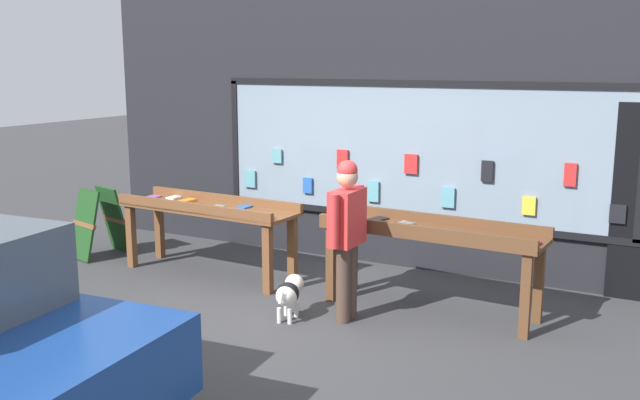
# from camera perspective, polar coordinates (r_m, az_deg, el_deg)

# --- Properties ---
(ground_plane) EXTENTS (40.00, 40.00, 0.00)m
(ground_plane) POSITION_cam_1_polar(r_m,az_deg,el_deg) (7.23, -4.30, -9.31)
(ground_plane) COLOR #38383A
(shopfront_facade) EXTENTS (7.71, 0.29, 3.43)m
(shopfront_facade) POSITION_cam_1_polar(r_m,az_deg,el_deg) (8.90, 4.23, 5.74)
(shopfront_facade) COLOR black
(shopfront_facade) RESTS_ON ground_plane
(display_table_left) EXTENTS (2.27, 0.76, 0.92)m
(display_table_left) POSITION_cam_1_polar(r_m,az_deg,el_deg) (8.52, -8.93, -1.13)
(display_table_left) COLOR brown
(display_table_left) RESTS_ON ground_plane
(display_table_right) EXTENTS (2.27, 0.74, 0.95)m
(display_table_right) POSITION_cam_1_polar(r_m,az_deg,el_deg) (7.24, 8.91, -3.14)
(display_table_right) COLOR brown
(display_table_right) RESTS_ON ground_plane
(person_browsing) EXTENTS (0.22, 0.64, 1.59)m
(person_browsing) POSITION_cam_1_polar(r_m,az_deg,el_deg) (6.88, 2.18, -2.35)
(person_browsing) COLOR #4C382D
(person_browsing) RESTS_ON ground_plane
(small_dog) EXTENTS (0.29, 0.56, 0.40)m
(small_dog) POSITION_cam_1_polar(r_m,az_deg,el_deg) (7.10, -2.49, -7.40)
(small_dog) COLOR white
(small_dog) RESTS_ON ground_plane
(sandwich_board_sign) EXTENTS (0.63, 0.76, 0.89)m
(sandwich_board_sign) POSITION_cam_1_polar(r_m,az_deg,el_deg) (9.72, -17.24, -1.69)
(sandwich_board_sign) COLOR #193F19
(sandwich_board_sign) RESTS_ON ground_plane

